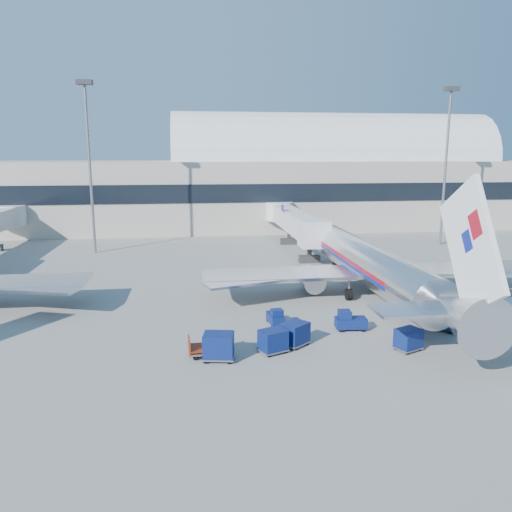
{
  "coord_description": "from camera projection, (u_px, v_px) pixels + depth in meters",
  "views": [
    {
      "loc": [
        -6.8,
        -39.32,
        13.16
      ],
      "look_at": [
        -0.91,
        6.0,
        3.87
      ],
      "focal_mm": 35.0,
      "sensor_mm": 36.0,
      "label": 1
    }
  ],
  "objects": [
    {
      "name": "ground",
      "position": [
        276.0,
        315.0,
        41.69
      ],
      "size": [
        260.0,
        260.0,
        0.0
      ],
      "primitive_type": "plane",
      "color": "gray",
      "rests_on": "ground"
    },
    {
      "name": "terminal",
      "position": [
        154.0,
        186.0,
        92.86
      ],
      "size": [
        170.0,
        28.15,
        21.0
      ],
      "color": "#B2AA9E",
      "rests_on": "ground"
    },
    {
      "name": "airliner_main",
      "position": [
        373.0,
        266.0,
        46.75
      ],
      "size": [
        32.0,
        37.26,
        12.07
      ],
      "color": "silver",
      "rests_on": "ground"
    },
    {
      "name": "jetbridge_near",
      "position": [
        292.0,
        220.0,
        71.81
      ],
      "size": [
        4.4,
        27.5,
        6.25
      ],
      "color": "silver",
      "rests_on": "ground"
    },
    {
      "name": "mast_west",
      "position": [
        88.0,
        142.0,
        65.37
      ],
      "size": [
        2.0,
        1.2,
        22.6
      ],
      "color": "slate",
      "rests_on": "ground"
    },
    {
      "name": "mast_east",
      "position": [
        447.0,
        143.0,
        71.69
      ],
      "size": [
        2.0,
        1.2,
        22.6
      ],
      "color": "slate",
      "rests_on": "ground"
    },
    {
      "name": "barrier_near",
      "position": [
        465.0,
        296.0,
        45.82
      ],
      "size": [
        3.0,
        0.55,
        0.9
      ],
      "primitive_type": "cube",
      "color": "#9E9E96",
      "rests_on": "ground"
    },
    {
      "name": "barrier_mid",
      "position": [
        499.0,
        294.0,
        46.24
      ],
      "size": [
        3.0,
        0.55,
        0.9
      ],
      "primitive_type": "cube",
      "color": "#9E9E96",
      "rests_on": "ground"
    },
    {
      "name": "tug_lead",
      "position": [
        350.0,
        321.0,
        38.1
      ],
      "size": [
        2.44,
        1.37,
        1.54
      ],
      "rotation": [
        0.0,
        0.0,
        -0.08
      ],
      "color": "#0B1953",
      "rests_on": "ground"
    },
    {
      "name": "tug_right",
      "position": [
        441.0,
        320.0,
        38.18
      ],
      "size": [
        2.67,
        2.74,
        1.66
      ],
      "rotation": [
        0.0,
        0.0,
        -0.83
      ],
      "color": "#0B1953",
      "rests_on": "ground"
    },
    {
      "name": "tug_left",
      "position": [
        276.0,
        317.0,
        39.3
      ],
      "size": [
        1.25,
        2.16,
        1.34
      ],
      "rotation": [
        0.0,
        0.0,
        1.68
      ],
      "color": "#0B1953",
      "rests_on": "ground"
    },
    {
      "name": "cart_train_a",
      "position": [
        295.0,
        333.0,
        34.9
      ],
      "size": [
        2.36,
        2.3,
        1.66
      ],
      "rotation": [
        0.0,
        0.0,
        0.69
      ],
      "color": "#0B1953",
      "rests_on": "ground"
    },
    {
      "name": "cart_train_b",
      "position": [
        273.0,
        341.0,
        33.65
      ],
      "size": [
        2.21,
        1.99,
        1.6
      ],
      "rotation": [
        0.0,
        0.0,
        0.41
      ],
      "color": "#0B1953",
      "rests_on": "ground"
    },
    {
      "name": "cart_train_c",
      "position": [
        219.0,
        346.0,
        32.4
      ],
      "size": [
        2.28,
        1.89,
        1.8
      ],
      "rotation": [
        0.0,
        0.0,
        -0.17
      ],
      "color": "#0B1953",
      "rests_on": "ground"
    },
    {
      "name": "cart_solo_near",
      "position": [
        408.0,
        339.0,
        34.04
      ],
      "size": [
        2.12,
        1.92,
        1.52
      ],
      "rotation": [
        0.0,
        0.0,
        0.43
      ],
      "color": "#0B1953",
      "rests_on": "ground"
    },
    {
      "name": "cart_open_red",
      "position": [
        207.0,
        349.0,
        33.22
      ],
      "size": [
        2.48,
        1.82,
        0.64
      ],
      "rotation": [
        0.0,
        0.0,
        0.06
      ],
      "color": "slate",
      "rests_on": "ground"
    }
  ]
}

